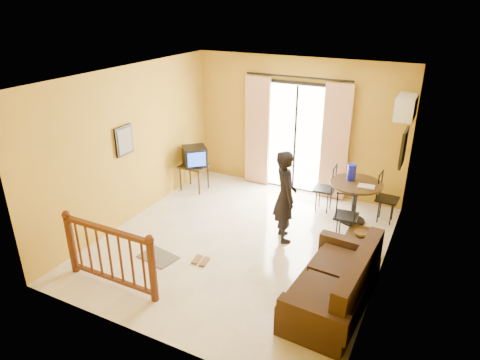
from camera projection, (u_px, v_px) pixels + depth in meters
The scene contains 19 objects.
ground at pixel (242, 242), 7.32m from camera, with size 5.00×5.00×0.00m, color beige.
room_shell at pixel (243, 148), 6.64m from camera, with size 5.00×5.00×5.00m.
balcony_door at pixel (295, 137), 8.83m from camera, with size 2.25×0.14×2.46m.
tv_table at pixel (194, 169), 9.12m from camera, with size 0.56×0.46×0.56m.
television at pixel (195, 156), 8.99m from camera, with size 0.63×0.63×0.42m.
picture_left at pixel (124, 141), 7.46m from camera, with size 0.05×0.42×0.52m.
dining_table at pixel (355, 191), 7.75m from camera, with size 0.94×0.94×0.78m.
water_jug at pixel (352, 172), 7.76m from camera, with size 0.16×0.16×0.30m, color #1216B1.
serving_tray at pixel (366, 186), 7.52m from camera, with size 0.28×0.18×0.02m, color beige.
dining_chairs at pixel (350, 223), 7.94m from camera, with size 1.58×1.42×0.95m.
air_conditioner at pixel (406, 107), 7.19m from camera, with size 0.31×0.60×0.40m.
botanical_print at pixel (403, 148), 6.80m from camera, with size 0.05×0.50×0.60m.
coffee_table at pixel (359, 244), 6.82m from camera, with size 0.44×0.80×0.36m.
bowl at pixel (360, 234), 6.81m from camera, with size 0.20×0.20×0.06m, color brown.
sofa at pixel (336, 288), 5.64m from camera, with size 0.96×1.90×0.88m.
standing_person at pixel (285, 196), 7.12m from camera, with size 0.58×0.38×1.60m, color black.
stair_balustrade at pixel (109, 252), 6.02m from camera, with size 1.63×0.13×1.04m.
doormat at pixel (158, 257), 6.87m from camera, with size 0.60×0.40×0.02m, color #5A5648.
sandals at pixel (201, 261), 6.77m from camera, with size 0.28×0.26×0.03m.
Camera 1 is at (2.81, -5.63, 3.88)m, focal length 32.00 mm.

